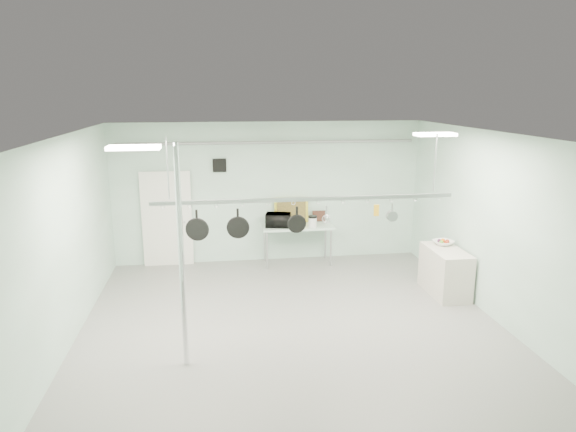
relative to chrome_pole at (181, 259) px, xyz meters
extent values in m
plane|color=gray|center=(1.70, 0.60, -1.60)|extent=(8.00, 8.00, 0.00)
cube|color=silver|center=(1.70, 0.60, 1.59)|extent=(7.00, 8.00, 0.02)
cube|color=silver|center=(1.70, 4.59, 0.00)|extent=(7.00, 0.02, 3.20)
cube|color=silver|center=(5.19, 0.60, 0.00)|extent=(0.02, 8.00, 3.20)
cube|color=silver|center=(-0.60, 4.54, -0.55)|extent=(1.10, 0.10, 2.20)
cube|color=black|center=(0.60, 4.57, 0.65)|extent=(0.30, 0.04, 0.30)
cylinder|color=gray|center=(1.70, 4.50, 1.15)|extent=(6.60, 0.07, 0.07)
cylinder|color=silver|center=(0.00, 0.00, 0.00)|extent=(0.08, 0.08, 3.20)
cube|color=silver|center=(2.30, 4.20, -0.72)|extent=(1.60, 0.70, 0.05)
cylinder|color=#B7B7BC|center=(1.58, 3.92, -1.17)|extent=(0.04, 0.04, 0.86)
cylinder|color=#B7B7BC|center=(1.58, 4.48, -1.17)|extent=(0.04, 0.04, 0.86)
cylinder|color=#B7B7BC|center=(3.02, 3.92, -1.17)|extent=(0.04, 0.04, 0.86)
cylinder|color=#B7B7BC|center=(3.02, 4.48, -1.17)|extent=(0.04, 0.04, 0.86)
cube|color=beige|center=(4.85, 2.00, -1.15)|extent=(0.60, 1.20, 0.90)
cube|color=#B7B7BC|center=(1.90, 0.90, 0.60)|extent=(4.80, 0.06, 0.06)
cylinder|color=#B7B7BC|center=(-0.20, 0.90, 1.10)|extent=(0.02, 0.02, 0.94)
cylinder|color=#B7B7BC|center=(4.00, 0.90, 1.10)|extent=(0.02, 0.02, 0.94)
cube|color=white|center=(-0.50, -0.20, 1.56)|extent=(0.65, 0.30, 0.05)
cube|color=white|center=(4.10, 1.20, 1.56)|extent=(0.65, 0.30, 0.05)
imported|color=black|center=(1.86, 4.15, -0.54)|extent=(0.61, 0.47, 0.30)
cylinder|color=silver|center=(2.61, 4.00, -0.59)|extent=(0.21, 0.21, 0.22)
cube|color=yellow|center=(2.21, 4.50, -0.41)|extent=(0.78, 0.16, 0.58)
cube|color=#361B13|center=(2.86, 4.50, -0.57)|extent=(0.30, 0.10, 0.25)
imported|color=white|center=(4.91, 2.30, -0.65)|extent=(0.47, 0.47, 0.09)
camera|label=1|loc=(0.50, -6.86, 2.24)|focal=32.00mm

